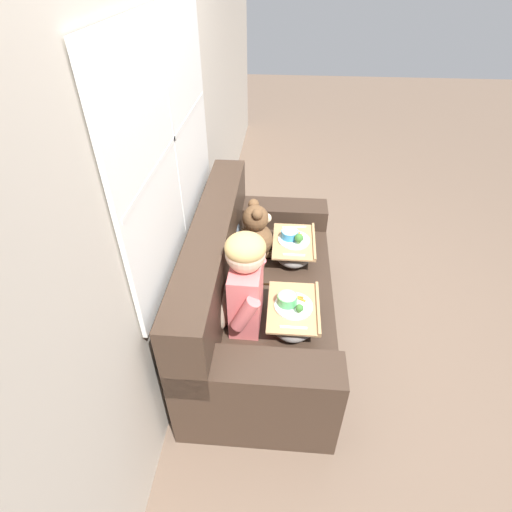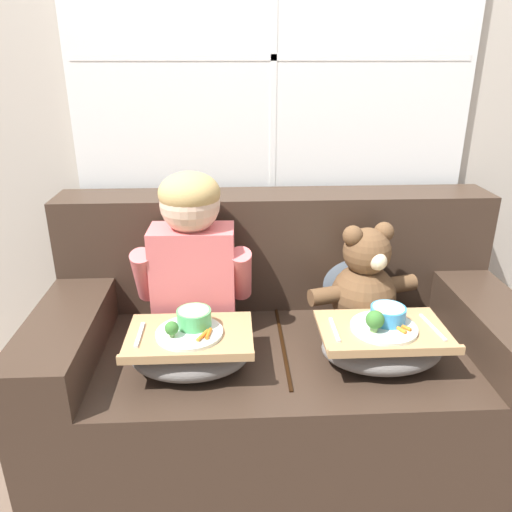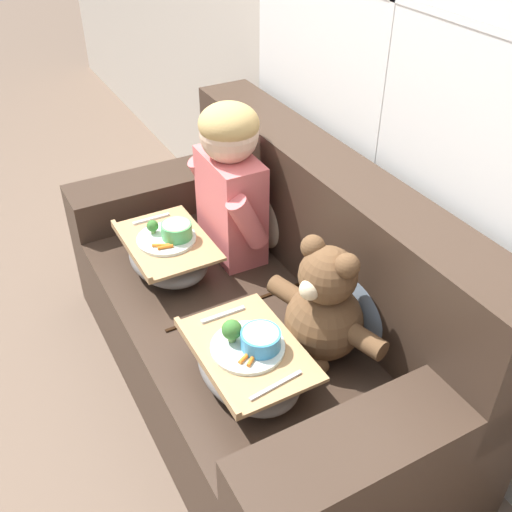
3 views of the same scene
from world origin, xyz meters
The scene contains 9 objects.
ground_plane centered at (0.00, 0.00, 0.00)m, with size 14.00×14.00×0.00m, color brown.
wall_back_with_window centered at (0.00, 0.52, 1.30)m, with size 8.00×0.08×2.60m.
couch centered at (0.00, 0.06, 0.32)m, with size 1.69×0.86×0.88m.
throw_pillow_behind_child centered at (-0.31, 0.24, 0.60)m, with size 0.36×0.17×0.37m.
throw_pillow_behind_teddy centered at (0.31, 0.24, 0.60)m, with size 0.33×0.16×0.34m.
child_figure centered at (-0.31, 0.08, 0.75)m, with size 0.42×0.21×0.60m.
teddy_bear centered at (0.31, 0.08, 0.60)m, with size 0.43×0.31×0.40m.
lap_tray_child centered at (-0.31, -0.18, 0.50)m, with size 0.40×0.29×0.20m.
lap_tray_teddy centered at (0.31, -0.18, 0.50)m, with size 0.41×0.29×0.21m.
Camera 1 is at (-1.89, -0.09, 2.14)m, focal length 28.00 mm.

